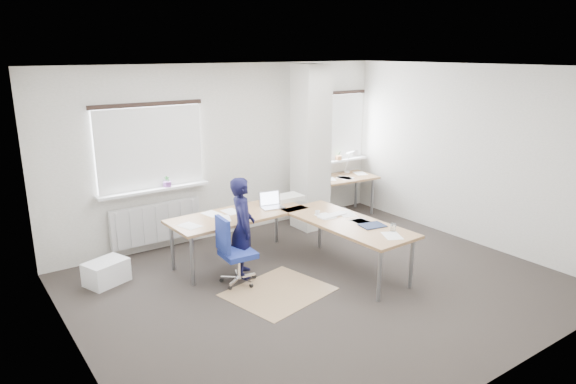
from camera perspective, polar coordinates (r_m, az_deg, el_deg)
ground at (r=6.89m, az=3.76°, el=-10.30°), size 6.00×6.00×0.00m
room_shell at (r=6.79m, az=2.81°, el=4.89°), size 6.04×5.04×2.82m
floor_mat at (r=6.70m, az=-1.06°, el=-11.01°), size 1.41×1.26×0.01m
white_crate at (r=7.28m, az=-19.53°, el=-8.39°), size 0.62×0.52×0.31m
desk_main at (r=7.24m, az=0.62°, el=-3.04°), size 2.50×2.61×0.96m
desk_side at (r=9.51m, az=5.66°, el=1.37°), size 1.46×0.82×1.22m
task_chair at (r=6.85m, az=-5.81°, el=-8.08°), size 0.51×0.51×0.94m
person at (r=6.96m, az=-5.06°, el=-3.89°), size 0.51×0.60×1.38m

